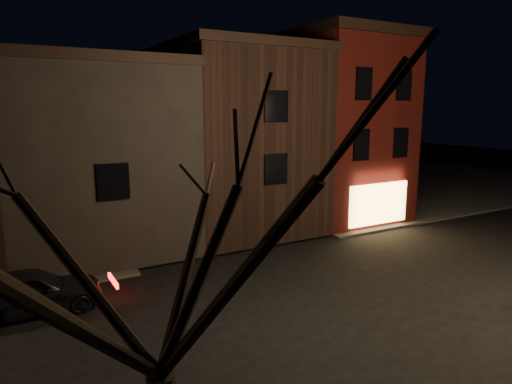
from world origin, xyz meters
TOP-DOWN VIEW (x-y plane):
  - ground at (0.00, 0.00)m, footprint 120.00×120.00m
  - sidewalk_far_right at (20.00, 20.00)m, footprint 30.00×30.00m
  - corner_building at (8.00, 9.47)m, footprint 6.50×8.50m
  - row_building_a at (1.50, 10.50)m, footprint 7.30×10.30m
  - row_building_b at (-5.75, 10.50)m, footprint 7.80×10.30m
  - bare_tree_left at (-8.00, -7.00)m, footprint 5.60×5.60m
  - parked_car_a at (-8.99, 3.42)m, footprint 4.40×1.83m

SIDE VIEW (x-z plane):
  - ground at x=0.00m, z-range 0.00..0.00m
  - sidewalk_far_right at x=20.00m, z-range 0.00..0.12m
  - parked_car_a at x=-8.99m, z-range 0.00..1.49m
  - row_building_b at x=-5.75m, z-range 0.13..8.53m
  - row_building_a at x=1.50m, z-range 0.13..9.53m
  - corner_building at x=8.00m, z-range 0.15..10.65m
  - bare_tree_left at x=-8.00m, z-range 1.68..9.18m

